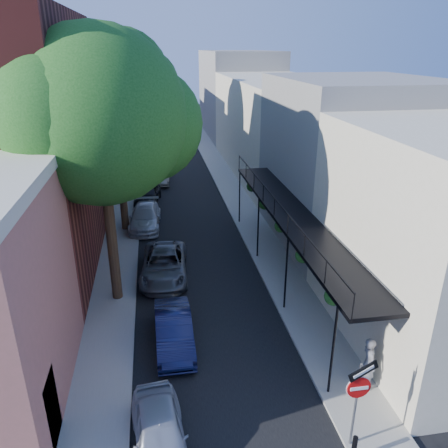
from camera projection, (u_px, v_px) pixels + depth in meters
name	position (u px, v px, depth m)	size (l,w,h in m)	color
road_surface	(176.00, 175.00, 38.38)	(6.00, 64.00, 0.01)	black
sidewalk_left	(130.00, 176.00, 37.76)	(2.00, 64.00, 0.12)	gray
sidewalk_right	(221.00, 172.00, 38.95)	(2.00, 64.00, 0.12)	gray
buildings_left	(55.00, 123.00, 34.00)	(10.10, 59.10, 12.00)	#BF6D62
buildings_right	(279.00, 122.00, 37.58)	(9.80, 55.00, 10.00)	beige
sign_post	(358.00, 391.00, 11.56)	(0.89, 0.17, 2.99)	#595B60
bollard	(354.00, 448.00, 11.68)	(0.14, 0.14, 0.80)	black
oak_near	(111.00, 119.00, 16.86)	(7.48, 6.80, 11.42)	#372416
oak_mid	(123.00, 112.00, 24.45)	(6.60, 6.00, 10.20)	#372416
oak_far	(128.00, 79.00, 32.26)	(7.70, 7.00, 11.90)	#372416
parked_car_a	(160.00, 434.00, 11.99)	(1.46, 3.62, 1.23)	#9B9FAB
parked_car_b	(174.00, 330.00, 16.32)	(1.35, 3.87, 1.28)	#121539
parked_car_c	(164.00, 265.00, 21.19)	(2.18, 4.73, 1.32)	#505257
parked_car_d	(145.00, 217.00, 27.10)	(1.82, 4.49, 1.30)	#BABBBF
parked_car_e	(148.00, 194.00, 31.28)	(1.63, 4.05, 1.38)	black
parked_car_f	(160.00, 175.00, 35.98)	(1.43, 4.11, 1.35)	slate
parked_car_g	(154.00, 161.00, 40.52)	(2.09, 4.54, 1.26)	gray
pedestrian	(369.00, 363.00, 14.03)	(0.68, 0.45, 1.87)	slate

